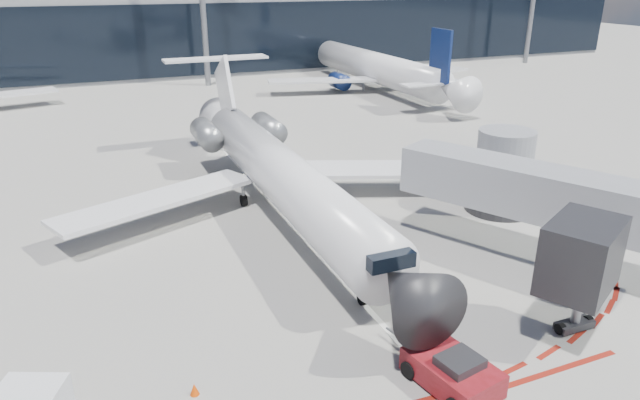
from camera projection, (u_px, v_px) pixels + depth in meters
name	position (u px, v px, depth m)	size (l,w,h in m)	color
ground	(318.00, 254.00, 28.35)	(260.00, 260.00, 0.00)	slate
apron_centerline	(304.00, 238.00, 30.07)	(0.25, 40.00, 0.01)	silver
terminal_building	(143.00, 8.00, 80.91)	(150.00, 24.15, 24.00)	gray
jet_bridge	(524.00, 190.00, 28.17)	(10.03, 15.20, 4.90)	#95979D
regional_jet	(276.00, 169.00, 32.68)	(24.90, 30.70, 7.69)	silver
pushback_tug	(452.00, 371.00, 19.12)	(2.60, 5.06, 1.29)	#620E10
safety_cone_left	(194.00, 389.00, 18.81)	(0.31, 0.31, 0.43)	#D84204
bg_airliner_2	(376.00, 46.00, 67.23)	(31.19, 33.03, 10.09)	silver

